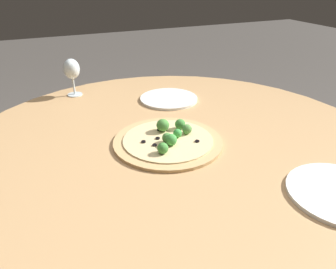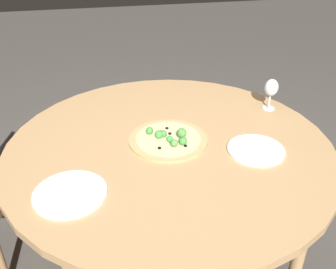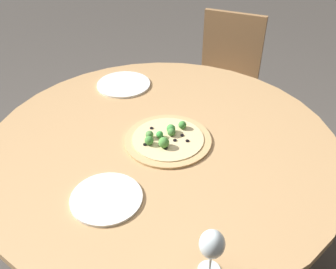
{
  "view_description": "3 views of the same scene",
  "coord_description": "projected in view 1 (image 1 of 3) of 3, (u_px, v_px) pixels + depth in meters",
  "views": [
    {
      "loc": [
        0.82,
        -0.38,
        1.22
      ],
      "look_at": [
        0.0,
        -0.02,
        0.76
      ],
      "focal_mm": 35.0,
      "sensor_mm": 36.0,
      "label": 1
    },
    {
      "loc": [
        0.28,
        1.31,
        1.58
      ],
      "look_at": [
        0.0,
        -0.02,
        0.76
      ],
      "focal_mm": 40.0,
      "sensor_mm": 36.0,
      "label": 2
    },
    {
      "loc": [
        -1.15,
        -0.19,
        1.62
      ],
      "look_at": [
        0.0,
        -0.02,
        0.76
      ],
      "focal_mm": 40.0,
      "sensor_mm": 36.0,
      "label": 3
    }
  ],
  "objects": [
    {
      "name": "plate_far",
      "position": [
        169.0,
        99.0,
        1.35
      ],
      "size": [
        0.24,
        0.24,
        0.01
      ],
      "color": "white",
      "rests_on": "dining_table"
    },
    {
      "name": "dining_table",
      "position": [
        175.0,
        156.0,
        1.06
      ],
      "size": [
        1.38,
        1.38,
        0.73
      ],
      "color": "tan",
      "rests_on": "ground_plane"
    },
    {
      "name": "pizza",
      "position": [
        168.0,
        140.0,
        1.02
      ],
      "size": [
        0.34,
        0.34,
        0.06
      ],
      "color": "tan",
      "rests_on": "dining_table"
    },
    {
      "name": "wine_glass",
      "position": [
        72.0,
        70.0,
        1.35
      ],
      "size": [
        0.07,
        0.07,
        0.16
      ],
      "color": "silver",
      "rests_on": "dining_table"
    }
  ]
}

